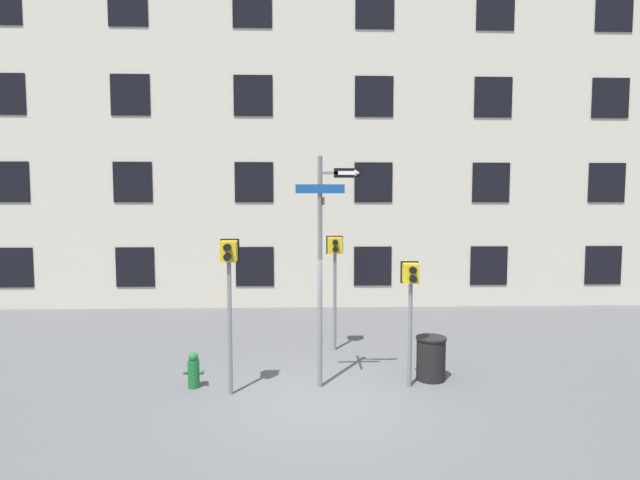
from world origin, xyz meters
name	(u,v)px	position (x,y,z in m)	size (l,w,h in m)	color
ground_plane	(323,402)	(0.00, 0.00, 0.00)	(60.00, 60.00, 0.00)	#515154
building_facade	(314,141)	(0.00, 8.37, 5.67)	(24.00, 0.64, 11.34)	beige
street_sign_pole	(323,252)	(0.04, 0.75, 2.64)	(1.28, 0.94, 4.46)	slate
pedestrian_signal_left	(229,275)	(-1.71, 0.42, 2.25)	(0.35, 0.40, 2.92)	slate
pedestrian_signal_right	(411,290)	(1.72, 0.71, 1.90)	(0.35, 0.40, 2.45)	slate
pedestrian_signal_across	(335,260)	(0.41, 3.18, 2.19)	(0.41, 0.40, 2.78)	slate
fire_hydrant	(194,371)	(-2.48, 0.79, 0.34)	(0.38, 0.22, 0.70)	#196028
trash_bin	(431,358)	(2.23, 1.08, 0.44)	(0.61, 0.61, 0.88)	black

